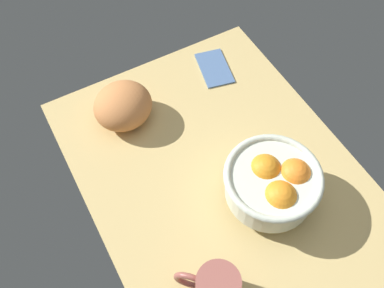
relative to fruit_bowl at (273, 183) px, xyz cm
name	(u,v)px	position (x,y,z in cm)	size (l,w,h in cm)	color
ground_plane	(222,180)	(-9.72, -6.37, -8.65)	(81.48, 60.68, 3.00)	tan
fruit_bowl	(273,183)	(0.00, 0.00, 0.00)	(20.96, 20.96, 11.85)	silver
bread_loaf	(123,106)	(-36.19, -19.01, -2.20)	(14.64, 13.77, 9.89)	#C77B45
napkin_folded	(214,67)	(-39.55, 9.19, -6.69)	(12.77, 7.61, 0.91)	#4A6896
mug	(216,288)	(12.35, -21.49, -2.35)	(10.82, 10.88, 9.59)	#975147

